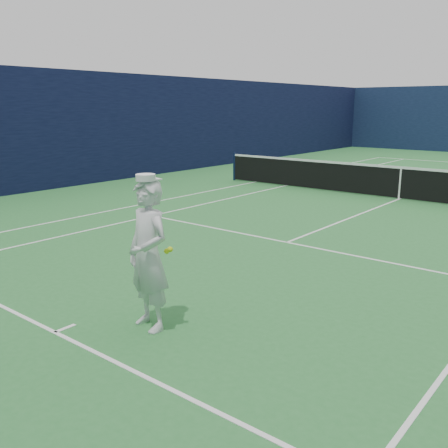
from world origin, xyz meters
name	(u,v)px	position (x,y,z in m)	size (l,w,h in m)	color
ground	(399,199)	(0.00, 0.00, 0.00)	(80.00, 80.00, 0.00)	#2B7334
court_markings	(399,199)	(0.00, 0.00, 0.00)	(11.03, 23.83, 0.01)	white
windscreen_fence	(404,133)	(0.00, 0.00, 2.00)	(20.12, 36.12, 4.00)	#0F1A39
tennis_net	(400,181)	(0.00, 0.00, 0.55)	(12.88, 0.09, 1.07)	#141E4C
tennis_player	(148,255)	(0.82, -11.00, 0.97)	(0.78, 0.60, 1.99)	silver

